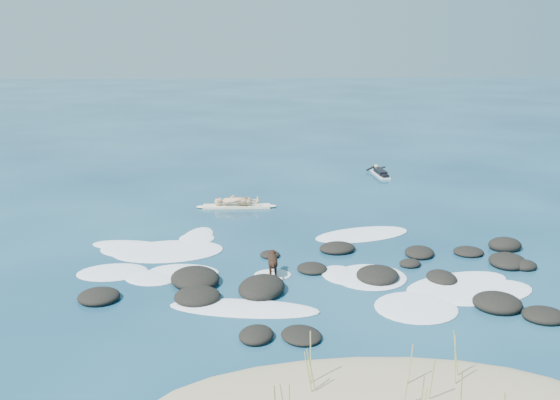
{
  "coord_description": "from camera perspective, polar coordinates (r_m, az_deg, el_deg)",
  "views": [
    {
      "loc": [
        -2.39,
        -18.07,
        6.86
      ],
      "look_at": [
        -1.06,
        4.0,
        0.9
      ],
      "focal_mm": 40.0,
      "sensor_mm": 36.0,
      "label": 1
    }
  ],
  "objects": [
    {
      "name": "ground",
      "position": [
        19.48,
        3.83,
        -5.57
      ],
      "size": [
        160.0,
        160.0,
        0.0
      ],
      "primitive_type": "plane",
      "color": "#0A2642",
      "rests_on": "ground"
    },
    {
      "name": "dune_grass",
      "position": [
        12.06,
        9.59,
        -16.39
      ],
      "size": [
        4.1,
        1.75,
        1.18
      ],
      "color": "#969A4A",
      "rests_on": "ground"
    },
    {
      "name": "dog",
      "position": [
        18.13,
        -0.67,
        -5.58
      ],
      "size": [
        0.29,
        1.1,
        0.7
      ],
      "rotation": [
        0.0,
        0.0,
        1.55
      ],
      "color": "black",
      "rests_on": "ground"
    },
    {
      "name": "standing_surfer_rig",
      "position": [
        25.09,
        -4.02,
        0.91
      ],
      "size": [
        3.25,
        0.65,
        1.85
      ],
      "rotation": [
        0.0,
        0.0,
        -0.02
      ],
      "color": "#F2EAC1",
      "rests_on": "ground"
    },
    {
      "name": "paddling_surfer_rig",
      "position": [
        31.34,
        9.14,
        2.5
      ],
      "size": [
        1.02,
        2.28,
        0.39
      ],
      "rotation": [
        0.0,
        0.0,
        1.65
      ],
      "color": "white",
      "rests_on": "ground"
    },
    {
      "name": "reef_rocks",
      "position": [
        17.91,
        6.34,
        -7.18
      ],
      "size": [
        13.71,
        7.21,
        0.53
      ],
      "color": "black",
      "rests_on": "ground"
    },
    {
      "name": "breaking_foam",
      "position": [
        18.88,
        -0.14,
        -6.18
      ],
      "size": [
        13.35,
        8.36,
        0.12
      ],
      "color": "white",
      "rests_on": "ground"
    }
  ]
}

